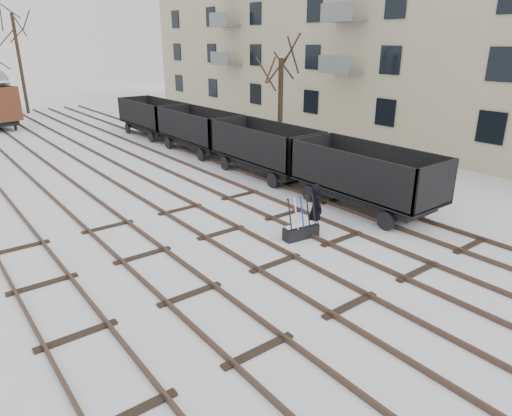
% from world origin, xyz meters
% --- Properties ---
extents(ground, '(120.00, 120.00, 0.00)m').
position_xyz_m(ground, '(0.00, 0.00, 0.00)').
color(ground, white).
rests_on(ground, ground).
extents(tracks, '(13.90, 52.00, 0.16)m').
position_xyz_m(tracks, '(-0.00, 13.67, 0.07)').
color(tracks, black).
rests_on(tracks, ground).
extents(apartment_block, '(10.12, 45.00, 16.10)m').
position_xyz_m(apartment_block, '(19.95, 14.00, 8.05)').
color(apartment_block, '#BFB193').
rests_on(apartment_block, ground).
extents(ground_frame, '(1.34, 0.58, 1.49)m').
position_xyz_m(ground_frame, '(1.97, 0.97, 0.28)').
color(ground_frame, black).
rests_on(ground_frame, ground).
extents(worker, '(0.54, 0.73, 1.80)m').
position_xyz_m(worker, '(2.72, 1.07, 0.90)').
color(worker, black).
rests_on(worker, ground).
extents(freight_wagon_a, '(2.47, 6.18, 2.52)m').
position_xyz_m(freight_wagon_a, '(6.00, 1.60, 0.96)').
color(freight_wagon_a, black).
rests_on(freight_wagon_a, ground).
extents(freight_wagon_b, '(2.47, 6.18, 2.52)m').
position_xyz_m(freight_wagon_b, '(6.00, 8.00, 0.96)').
color(freight_wagon_b, black).
rests_on(freight_wagon_b, ground).
extents(freight_wagon_c, '(2.47, 6.18, 2.52)m').
position_xyz_m(freight_wagon_c, '(6.00, 14.40, 0.96)').
color(freight_wagon_c, black).
rests_on(freight_wagon_c, ground).
extents(freight_wagon_d, '(2.47, 6.18, 2.52)m').
position_xyz_m(freight_wagon_d, '(6.00, 20.80, 0.96)').
color(freight_wagon_d, black).
rests_on(freight_wagon_d, ground).
extents(tree_near, '(0.30, 0.30, 5.53)m').
position_xyz_m(tree_near, '(9.63, 11.10, 2.77)').
color(tree_near, black).
rests_on(tree_near, ground).
extents(tree_far_right, '(0.30, 0.30, 8.80)m').
position_xyz_m(tree_far_right, '(1.45, 38.18, 4.40)').
color(tree_far_right, black).
rests_on(tree_far_right, ground).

